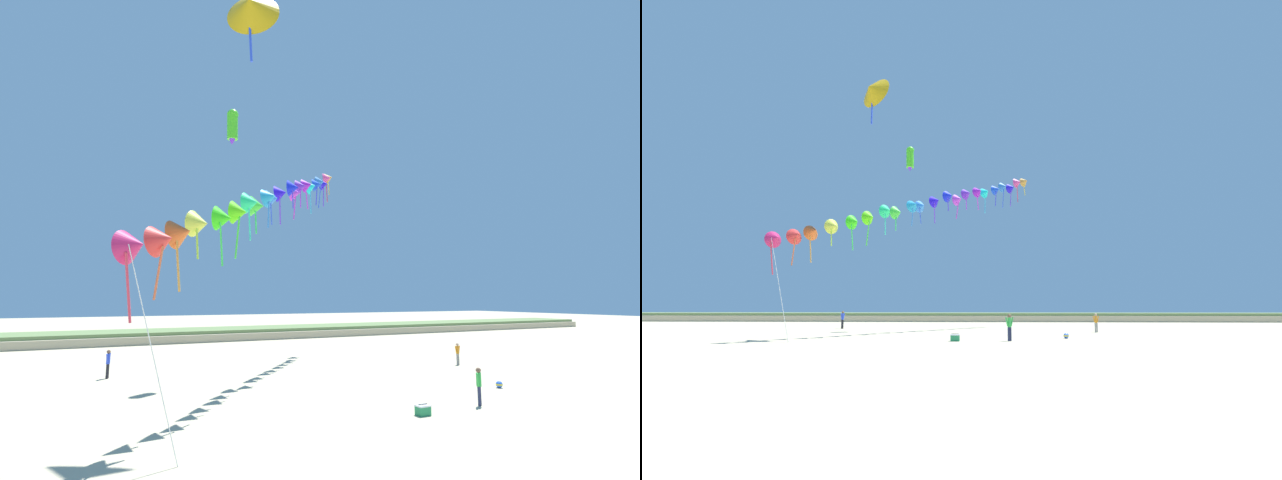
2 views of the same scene
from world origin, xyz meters
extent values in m
plane|color=#C1B28E|center=(0.00, 0.00, 0.00)|extent=(240.00, 240.00, 0.00)
cube|color=tan|center=(0.00, 43.14, 0.43)|extent=(120.00, 8.72, 0.86)
cube|color=#6B844C|center=(0.00, 43.14, 0.99)|extent=(120.00, 7.41, 0.49)
cylinder|color=#282D4C|center=(2.39, 4.93, 0.42)|extent=(0.12, 0.12, 0.85)
cylinder|color=#282D4C|center=(2.52, 5.01, 0.42)|extent=(0.12, 0.12, 0.85)
cylinder|color=green|center=(2.45, 4.97, 1.15)|extent=(0.22, 0.22, 0.60)
cylinder|color=green|center=(2.29, 4.86, 1.20)|extent=(0.22, 0.18, 0.57)
cylinder|color=green|center=(2.62, 5.07, 1.20)|extent=(0.22, 0.18, 0.57)
sphere|color=brown|center=(2.45, 4.97, 1.57)|extent=(0.23, 0.23, 0.23)
cylinder|color=gray|center=(10.41, 14.71, 0.40)|extent=(0.12, 0.12, 0.79)
cylinder|color=gray|center=(10.27, 14.69, 0.40)|extent=(0.12, 0.12, 0.79)
cylinder|color=orange|center=(10.34, 14.70, 1.07)|extent=(0.21, 0.21, 0.56)
cylinder|color=orange|center=(10.52, 14.72, 1.11)|extent=(0.20, 0.10, 0.53)
cylinder|color=orange|center=(10.16, 14.67, 1.11)|extent=(0.20, 0.10, 0.53)
sphere|color=tan|center=(10.34, 14.70, 1.46)|extent=(0.21, 0.21, 0.21)
cylinder|color=black|center=(-12.99, 19.82, 0.43)|extent=(0.13, 0.13, 0.87)
cylinder|color=black|center=(-13.04, 19.68, 0.43)|extent=(0.13, 0.13, 0.87)
cylinder|color=blue|center=(-13.02, 19.75, 1.17)|extent=(0.23, 0.23, 0.61)
cylinder|color=blue|center=(-12.95, 19.93, 1.22)|extent=(0.15, 0.22, 0.58)
cylinder|color=blue|center=(-13.08, 19.56, 1.22)|extent=(0.15, 0.22, 0.58)
sphere|color=brown|center=(-13.02, 19.75, 1.60)|extent=(0.23, 0.23, 0.23)
cone|color=#C9225D|center=(-12.48, 3.98, 6.46)|extent=(1.34, 1.37, 1.18)
cylinder|color=#E5394C|center=(-12.57, 3.86, 5.18)|extent=(0.31, 0.16, 2.11)
cone|color=#E93733|center=(-11.55, 5.01, 6.82)|extent=(1.37, 1.41, 1.20)
cylinder|color=#E56639|center=(-11.65, 4.89, 5.70)|extent=(0.27, 0.18, 1.81)
cone|color=orange|center=(-10.82, 5.97, 7.24)|extent=(1.38, 1.42, 1.22)
cylinder|color=gold|center=(-10.92, 5.85, 6.05)|extent=(0.26, 0.09, 1.94)
cone|color=#D4E043|center=(-9.93, 7.41, 7.89)|extent=(1.28, 1.32, 1.13)
cylinder|color=#AEE539|center=(-10.03, 7.29, 7.04)|extent=(0.16, 0.14, 1.26)
cone|color=#33E518|center=(-8.74, 8.43, 8.39)|extent=(1.20, 1.32, 1.12)
cylinder|color=#39E54C|center=(-8.83, 8.32, 7.20)|extent=(0.24, 0.13, 1.93)
cone|color=#59EA15|center=(-7.81, 9.31, 8.90)|extent=(1.23, 1.32, 1.12)
cylinder|color=#47E539|center=(-7.90, 9.19, 7.68)|extent=(0.24, 0.14, 2.01)
cone|color=#22E380|center=(-6.83, 10.74, 9.76)|extent=(1.26, 1.30, 1.11)
cylinder|color=#39E5B6|center=(-6.92, 10.62, 8.64)|extent=(0.16, 0.21, 1.78)
cone|color=#42D639|center=(-6.19, 11.77, 9.84)|extent=(1.21, 1.33, 1.13)
cylinder|color=#39E558|center=(-6.28, 11.65, 8.95)|extent=(0.11, 0.24, 1.34)
cone|color=#2299D5|center=(-5.04, 13.06, 10.75)|extent=(1.40, 1.42, 1.21)
cylinder|color=#3982E5|center=(-5.14, 12.94, 9.70)|extent=(0.16, 0.19, 1.66)
cone|color=#327FE0|center=(-4.52, 14.10, 10.92)|extent=(1.28, 1.30, 1.11)
cylinder|color=blue|center=(-4.62, 13.99, 9.99)|extent=(0.21, 0.18, 1.42)
cone|color=#2612E9|center=(-3.43, 15.55, 11.72)|extent=(1.33, 1.39, 1.19)
cylinder|color=#7239E5|center=(-3.52, 15.43, 10.55)|extent=(0.15, 0.08, 1.90)
cone|color=#1424E7|center=(-2.26, 16.26, 12.38)|extent=(1.25, 1.32, 1.12)
cylinder|color=#5539E5|center=(-2.35, 16.15, 11.53)|extent=(0.15, 0.08, 1.25)
cone|color=#BA3AD2|center=(-1.47, 17.85, 12.44)|extent=(1.25, 1.33, 1.13)
cylinder|color=#E539D6|center=(-1.57, 17.73, 11.33)|extent=(0.28, 0.27, 1.76)
cone|color=#6628CA|center=(-0.65, 18.72, 13.24)|extent=(1.33, 1.36, 1.16)
cylinder|color=#A439E5|center=(-0.74, 18.60, 12.31)|extent=(0.12, 0.13, 1.43)
cone|color=purple|center=(0.46, 20.10, 13.83)|extent=(1.38, 1.39, 1.19)
cylinder|color=#DE39E5|center=(0.37, 19.98, 12.73)|extent=(0.24, 0.16, 1.76)
cone|color=#16E9DA|center=(1.22, 21.00, 14.00)|extent=(1.43, 1.43, 1.22)
cylinder|color=#39C8E5|center=(1.12, 20.88, 12.73)|extent=(0.12, 0.33, 2.10)
cone|color=blue|center=(2.38, 22.35, 14.63)|extent=(1.32, 1.38, 1.18)
cylinder|color=#3A39E5|center=(2.29, 22.24, 13.59)|extent=(0.18, 0.08, 1.64)
cone|color=blue|center=(3.25, 23.52, 15.26)|extent=(1.29, 1.30, 1.12)
cylinder|color=blue|center=(3.15, 23.41, 13.94)|extent=(0.26, 0.20, 2.20)
cone|color=#2416DE|center=(4.15, 24.60, 15.44)|extent=(1.33, 1.34, 1.16)
cylinder|color=#6E39E5|center=(4.05, 24.49, 14.23)|extent=(0.22, 0.29, 1.97)
cone|color=#E8458D|center=(4.99, 25.62, 16.36)|extent=(1.28, 1.36, 1.16)
cylinder|color=#E5395C|center=(4.90, 25.51, 15.06)|extent=(0.13, 0.24, 2.16)
cone|color=gold|center=(5.95, 27.14, 16.92)|extent=(1.41, 1.41, 1.21)
cylinder|color=yellow|center=(5.86, 27.02, 15.92)|extent=(0.21, 0.21, 1.56)
cylinder|color=silver|center=(-11.80, 3.60, 3.24)|extent=(1.69, 0.35, 6.48)
cone|color=gold|center=(-7.72, 8.44, 18.95)|extent=(3.05, 2.65, 2.79)
cone|color=blue|center=(-7.72, 8.44, 18.97)|extent=(1.71, 1.51, 1.55)
cylinder|color=blue|center=(-7.72, 8.44, 17.29)|extent=(0.21, 0.37, 2.52)
cylinder|color=#48D324|center=(-6.26, 17.65, 16.60)|extent=(0.85, 0.81, 1.87)
sphere|color=#48D324|center=(-6.26, 17.65, 17.43)|extent=(0.77, 0.77, 0.77)
cone|color=#712DE5|center=(-6.26, 17.65, 15.58)|extent=(0.72, 0.72, 0.59)
sphere|color=black|center=(-6.26, 17.65, 17.65)|extent=(0.16, 0.16, 0.16)
cube|color=#23844C|center=(-0.95, 4.78, 0.18)|extent=(0.56, 0.40, 0.36)
cube|color=silver|center=(-0.95, 4.78, 0.39)|extent=(0.58, 0.41, 0.06)
cylinder|color=black|center=(-0.95, 4.78, 0.45)|extent=(0.45, 0.03, 0.03)
sphere|color=blue|center=(6.43, 7.42, 0.18)|extent=(0.36, 0.36, 0.36)
cylinder|color=yellow|center=(6.43, 7.42, 0.18)|extent=(0.36, 0.36, 0.09)
camera|label=1|loc=(-12.94, -10.23, 4.85)|focal=24.00mm
camera|label=2|loc=(0.75, -22.45, 2.12)|focal=24.00mm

